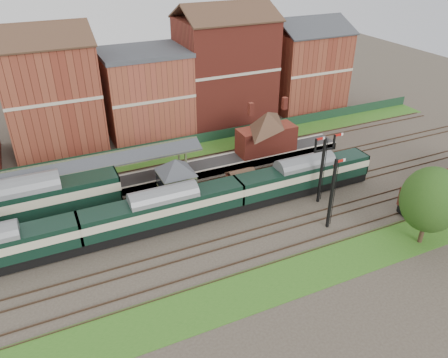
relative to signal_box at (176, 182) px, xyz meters
name	(u,v)px	position (x,y,z in m)	size (l,w,h in m)	color
ground	(214,215)	(3.00, -3.25, -3.19)	(160.00, 160.00, 0.00)	#473D33
grass_back	(168,156)	(3.00, 12.75, -3.16)	(90.00, 4.50, 0.06)	#2D6619
grass_front	(268,285)	(3.00, -15.25, -3.16)	(90.00, 5.00, 0.06)	#2D6619
fence	(163,145)	(3.00, 14.75, -2.44)	(90.00, 0.12, 1.50)	#193823
platform	(145,180)	(-2.00, 6.50, -2.69)	(55.00, 3.40, 1.00)	#2D2D2D
signal_box	(176,182)	(0.00, 0.00, 0.00)	(5.40, 5.40, 6.00)	#627B57
brick_hut	(241,183)	(8.00, 0.00, -2.00)	(3.20, 2.64, 2.94)	maroon
station_building	(267,131)	(15.00, 6.50, 0.76)	(8.10, 8.10, 5.90)	maroon
canopy	(90,160)	(-8.00, 6.50, 1.39)	(26.00, 3.89, 4.08)	#4D5736
semaphore_bracket	(322,166)	(15.04, -5.75, 1.44)	(3.60, 0.25, 8.18)	black
semaphore_siding	(332,193)	(13.02, -10.25, 0.96)	(1.23, 0.25, 8.00)	black
town_backdrop	(144,89)	(2.82, 21.75, 3.81)	(69.00, 10.00, 16.00)	maroon
dmu_train	(164,209)	(-2.50, -3.25, -0.89)	(51.01, 2.68, 3.92)	black
platform_railcar	(21,204)	(-15.79, 3.25, -0.50)	(20.13, 3.17, 4.64)	black
goods_van_a	(425,197)	(24.31, -12.25, -1.28)	(5.49, 2.38, 3.33)	black
tree_far	(431,200)	(19.84, -16.28, 1.81)	(5.68, 5.68, 8.28)	#382619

